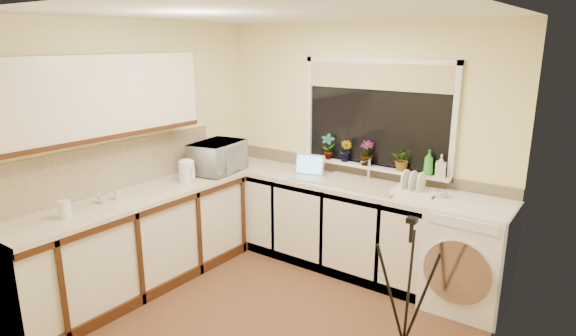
{
  "coord_description": "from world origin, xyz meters",
  "views": [
    {
      "loc": [
        2.24,
        -2.82,
        2.26
      ],
      "look_at": [
        -0.2,
        0.55,
        1.15
      ],
      "focal_mm": 29.86,
      "sensor_mm": 36.0,
      "label": 1
    }
  ],
  "objects_px": {
    "steel_jar": "(118,194)",
    "plant_d": "(403,159)",
    "plant_b": "(346,151)",
    "microwave": "(218,157)",
    "dish_rack": "(414,193)",
    "washing_machine": "(469,256)",
    "tripod": "(408,283)",
    "plant_c": "(367,153)",
    "laptop": "(307,172)",
    "plant_a": "(328,147)",
    "soap_bottle_green": "(429,163)",
    "soap_bottle_clear": "(441,166)",
    "glass_jug": "(65,209)",
    "cup_back": "(440,196)",
    "cup_left": "(102,199)",
    "kettle": "(187,172)"
  },
  "relations": [
    {
      "from": "cup_left",
      "to": "plant_b",
      "type": "bearing_deg",
      "value": 57.68
    },
    {
      "from": "washing_machine",
      "to": "cup_left",
      "type": "bearing_deg",
      "value": -147.21
    },
    {
      "from": "steel_jar",
      "to": "soap_bottle_clear",
      "type": "xyz_separation_m",
      "value": [
        2.23,
        1.87,
        0.2
      ]
    },
    {
      "from": "soap_bottle_green",
      "to": "soap_bottle_clear",
      "type": "distance_m",
      "value": 0.11
    },
    {
      "from": "laptop",
      "to": "dish_rack",
      "type": "height_order",
      "value": "laptop"
    },
    {
      "from": "dish_rack",
      "to": "soap_bottle_clear",
      "type": "bearing_deg",
      "value": 52.03
    },
    {
      "from": "microwave",
      "to": "soap_bottle_clear",
      "type": "height_order",
      "value": "soap_bottle_clear"
    },
    {
      "from": "glass_jug",
      "to": "cup_back",
      "type": "distance_m",
      "value": 3.13
    },
    {
      "from": "plant_b",
      "to": "plant_c",
      "type": "bearing_deg",
      "value": -0.88
    },
    {
      "from": "washing_machine",
      "to": "tripod",
      "type": "bearing_deg",
      "value": -104.3
    },
    {
      "from": "steel_jar",
      "to": "plant_b",
      "type": "bearing_deg",
      "value": 56.13
    },
    {
      "from": "tripod",
      "to": "plant_a",
      "type": "relative_size",
      "value": 3.85
    },
    {
      "from": "plant_a",
      "to": "cup_left",
      "type": "distance_m",
      "value": 2.26
    },
    {
      "from": "kettle",
      "to": "plant_d",
      "type": "distance_m",
      "value": 2.11
    },
    {
      "from": "laptop",
      "to": "glass_jug",
      "type": "xyz_separation_m",
      "value": [
        -0.91,
        -2.09,
        0.01
      ]
    },
    {
      "from": "glass_jug",
      "to": "plant_a",
      "type": "relative_size",
      "value": 0.53
    },
    {
      "from": "dish_rack",
      "to": "plant_b",
      "type": "xyz_separation_m",
      "value": [
        -0.84,
        0.21,
        0.24
      ]
    },
    {
      "from": "laptop",
      "to": "cup_left",
      "type": "height_order",
      "value": "laptop"
    },
    {
      "from": "kettle",
      "to": "glass_jug",
      "type": "xyz_separation_m",
      "value": [
        -0.03,
        -1.26,
        -0.03
      ]
    },
    {
      "from": "steel_jar",
      "to": "microwave",
      "type": "height_order",
      "value": "microwave"
    },
    {
      "from": "laptop",
      "to": "plant_d",
      "type": "distance_m",
      "value": 0.96
    },
    {
      "from": "laptop",
      "to": "plant_b",
      "type": "relative_size",
      "value": 1.53
    },
    {
      "from": "glass_jug",
      "to": "microwave",
      "type": "distance_m",
      "value": 1.72
    },
    {
      "from": "plant_a",
      "to": "plant_c",
      "type": "height_order",
      "value": "plant_a"
    },
    {
      "from": "laptop",
      "to": "plant_c",
      "type": "distance_m",
      "value": 0.63
    },
    {
      "from": "washing_machine",
      "to": "plant_b",
      "type": "bearing_deg",
      "value": 168.98
    },
    {
      "from": "steel_jar",
      "to": "plant_a",
      "type": "relative_size",
      "value": 0.36
    },
    {
      "from": "glass_jug",
      "to": "soap_bottle_green",
      "type": "bearing_deg",
      "value": 49.28
    },
    {
      "from": "steel_jar",
      "to": "plant_d",
      "type": "bearing_deg",
      "value": 45.11
    },
    {
      "from": "washing_machine",
      "to": "plant_a",
      "type": "relative_size",
      "value": 3.47
    },
    {
      "from": "steel_jar",
      "to": "plant_b",
      "type": "distance_m",
      "value": 2.24
    },
    {
      "from": "steel_jar",
      "to": "plant_d",
      "type": "relative_size",
      "value": 0.45
    },
    {
      "from": "microwave",
      "to": "dish_rack",
      "type": "bearing_deg",
      "value": -86.78
    },
    {
      "from": "plant_c",
      "to": "soap_bottle_clear",
      "type": "relative_size",
      "value": 1.21
    },
    {
      "from": "laptop",
      "to": "cup_left",
      "type": "relative_size",
      "value": 4.09
    },
    {
      "from": "soap_bottle_clear",
      "to": "cup_back",
      "type": "height_order",
      "value": "soap_bottle_clear"
    },
    {
      "from": "plant_a",
      "to": "plant_d",
      "type": "bearing_deg",
      "value": 1.99
    },
    {
      "from": "kettle",
      "to": "plant_a",
      "type": "bearing_deg",
      "value": 49.11
    },
    {
      "from": "microwave",
      "to": "plant_c",
      "type": "relative_size",
      "value": 2.37
    },
    {
      "from": "tripod",
      "to": "plant_d",
      "type": "bearing_deg",
      "value": 131.27
    },
    {
      "from": "glass_jug",
      "to": "laptop",
      "type": "bearing_deg",
      "value": 66.44
    },
    {
      "from": "glass_jug",
      "to": "plant_c",
      "type": "distance_m",
      "value": 2.78
    },
    {
      "from": "dish_rack",
      "to": "plant_b",
      "type": "relative_size",
      "value": 1.59
    },
    {
      "from": "soap_bottle_clear",
      "to": "cup_back",
      "type": "distance_m",
      "value": 0.33
    },
    {
      "from": "microwave",
      "to": "plant_b",
      "type": "xyz_separation_m",
      "value": [
        1.17,
        0.67,
        0.1
      ]
    },
    {
      "from": "plant_c",
      "to": "plant_d",
      "type": "distance_m",
      "value": 0.38
    },
    {
      "from": "glass_jug",
      "to": "kettle",
      "type": "bearing_deg",
      "value": 88.8
    },
    {
      "from": "plant_d",
      "to": "plant_c",
      "type": "bearing_deg",
      "value": -177.65
    },
    {
      "from": "glass_jug",
      "to": "plant_b",
      "type": "height_order",
      "value": "plant_b"
    },
    {
      "from": "tripod",
      "to": "soap_bottle_green",
      "type": "bearing_deg",
      "value": 120.0
    }
  ]
}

